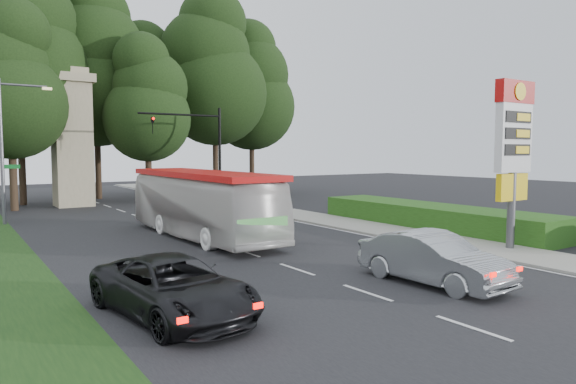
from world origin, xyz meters
TOP-DOWN VIEW (x-y plane):
  - ground at (0.00, 0.00)m, footprint 120.00×120.00m
  - road_surface at (0.00, 12.00)m, footprint 14.00×80.00m
  - sidewalk_right at (8.50, 12.00)m, footprint 3.00×80.00m
  - hedge at (11.50, 8.00)m, footprint 3.00×14.00m
  - gas_station_pylon at (9.20, 1.99)m, footprint 2.10×0.45m
  - traffic_signal_mast at (5.68, 24.00)m, footprint 6.10×0.35m
  - streetlight_signs at (-6.99, 22.01)m, footprint 2.75×0.98m
  - monument at (-2.00, 30.00)m, footprint 3.00×3.00m
  - tree_center_left at (-5.00, 33.00)m, footprint 10.08×10.08m
  - tree_center_right at (1.00, 35.00)m, footprint 9.24×9.24m
  - tree_east_near at (6.00, 37.00)m, footprint 8.12×8.12m
  - tree_east_mid at (11.00, 33.00)m, footprint 9.52×9.52m
  - tree_far_east at (16.00, 35.00)m, footprint 8.68×8.68m
  - tree_monument_left at (-6.00, 29.00)m, footprint 7.28×7.28m
  - tree_monument_right at (3.50, 29.50)m, footprint 6.72×6.72m
  - transit_bus at (0.05, 11.81)m, footprint 2.84×11.23m
  - sedan_silver at (2.36, 0.16)m, footprint 1.90×4.88m
  - suv_charcoal at (-5.31, 1.65)m, footprint 3.10×5.50m

SIDE VIEW (x-z plane):
  - ground at x=0.00m, z-range 0.00..0.00m
  - road_surface at x=0.00m, z-range 0.00..0.02m
  - sidewalk_right at x=8.50m, z-range 0.00..0.12m
  - hedge at x=11.50m, z-range 0.00..1.20m
  - suv_charcoal at x=-5.31m, z-range 0.00..1.45m
  - sedan_silver at x=2.36m, z-range 0.00..1.58m
  - transit_bus at x=0.05m, z-range 0.00..3.11m
  - streetlight_signs at x=-6.99m, z-range 0.44..8.44m
  - gas_station_pylon at x=9.20m, z-range 1.02..7.87m
  - traffic_signal_mast at x=5.68m, z-range 1.07..8.27m
  - monument at x=-2.00m, z-range 0.08..10.13m
  - tree_monument_right at x=3.50m, z-range 1.41..14.61m
  - tree_monument_left at x=-6.00m, z-range 1.53..15.83m
  - tree_east_near at x=6.00m, z-range 1.71..17.66m
  - tree_far_east at x=16.00m, z-range 1.83..18.88m
  - tree_center_right at x=1.00m, z-range 1.94..20.09m
  - tree_east_mid at x=11.00m, z-range 2.00..20.70m
  - tree_center_left at x=-5.00m, z-range 2.12..21.92m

